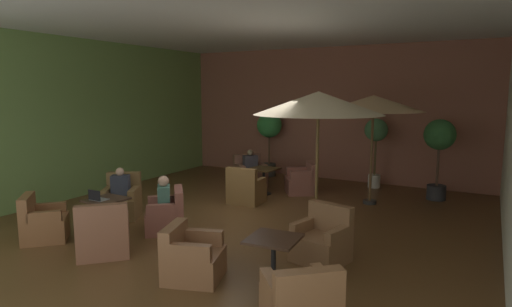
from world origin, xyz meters
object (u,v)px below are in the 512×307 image
object	(u,v)px
armchair_front_left_north	(167,215)
patron_by_window	(164,195)
iced_drink_cup	(97,197)
armchair_mid_center_south	(192,259)
cafe_table_front_left	(107,207)
armchair_front_left_east	(122,202)
cafe_table_mid_center	(273,249)
armchair_front_right_east	(250,175)
armchair_mid_center_east	(322,241)
armchair_front_left_west	(104,236)
armchair_front_left_south	(43,224)
cafe_table_front_right	(264,175)
potted_tree_mid_left	(439,143)
potted_tree_mid_right	(376,138)
armchair_mid_center_north	(300,306)
patio_umbrella_center_beige	(373,104)
armchair_front_right_south	(246,190)
open_laptop	(97,197)
potted_tree_left_corner	(269,131)
patron_blue_shirt	(120,185)
armchair_front_right_north	(302,182)
patio_umbrella_tall_red	(318,104)
patron_with_friend	(250,162)

from	to	relation	value
armchair_front_left_north	patron_by_window	distance (m)	0.41
iced_drink_cup	armchair_mid_center_south	bearing A→B (deg)	-13.51
cafe_table_front_left	armchair_front_left_east	bearing A→B (deg)	122.35
cafe_table_mid_center	armchair_mid_center_south	bearing A→B (deg)	-161.37
patron_by_window	armchair_mid_center_south	bearing A→B (deg)	-39.47
armchair_front_right_east	armchair_mid_center_east	bearing A→B (deg)	-48.25
armchair_front_left_west	armchair_front_left_north	bearing A→B (deg)	88.04
armchair_front_left_south	cafe_table_front_right	distance (m)	5.37
cafe_table_mid_center	potted_tree_mid_left	xyz separation A→B (m)	(1.42, 6.23, 0.88)
armchair_front_right_east	potted_tree_mid_right	distance (m)	3.67
potted_tree_mid_right	armchair_mid_center_east	bearing A→B (deg)	-84.43
cafe_table_front_right	patron_by_window	bearing A→B (deg)	-94.43
armchair_mid_center_north	patio_umbrella_center_beige	xyz separation A→B (m)	(-0.72, 5.92, 2.08)
armchair_front_right_south	iced_drink_cup	xyz separation A→B (m)	(-1.21, -3.36, 0.43)
cafe_table_mid_center	open_laptop	distance (m)	3.78
potted_tree_left_corner	patron_blue_shirt	distance (m)	5.68
armchair_front_right_north	potted_tree_mid_right	xyz separation A→B (m)	(1.51, 1.62, 1.10)
patio_umbrella_tall_red	cafe_table_mid_center	bearing A→B (deg)	-81.21
armchair_front_right_east	armchair_mid_center_north	distance (m)	7.49
armchair_front_left_south	potted_tree_left_corner	bearing A→B (deg)	83.24
patron_by_window	patron_with_friend	world-z (taller)	patron_by_window
armchair_mid_center_north	potted_tree_mid_left	distance (m)	7.23
armchair_mid_center_east	open_laptop	distance (m)	4.17
armchair_front_right_south	armchair_front_left_west	bearing A→B (deg)	-95.09
cafe_table_front_left	iced_drink_cup	xyz separation A→B (m)	(-0.07, -0.14, 0.22)
patio_umbrella_center_beige	potted_tree_mid_left	world-z (taller)	patio_umbrella_center_beige
potted_tree_left_corner	potted_tree_mid_right	xyz separation A→B (m)	(3.34, -0.04, -0.03)
armchair_front_right_north	potted_tree_left_corner	world-z (taller)	potted_tree_left_corner
potted_tree_mid_right	patron_with_friend	distance (m)	3.56
cafe_table_front_right	potted_tree_mid_right	bearing A→B (deg)	43.01
armchair_front_left_south	patron_by_window	size ratio (longest dim) A/B	1.55
armchair_front_left_east	patron_blue_shirt	world-z (taller)	patron_blue_shirt
cafe_table_mid_center	armchair_front_left_west	bearing A→B (deg)	-172.58
potted_tree_mid_left	iced_drink_cup	world-z (taller)	potted_tree_mid_left
armchair_front_left_south	patron_blue_shirt	xyz separation A→B (m)	(0.21, 1.68, 0.42)
armchair_front_left_west	cafe_table_mid_center	bearing A→B (deg)	7.42
armchair_front_left_north	armchair_front_right_east	xyz separation A→B (m)	(-0.55, 4.19, 0.02)
patron_with_friend	armchair_front_right_north	bearing A→B (deg)	-1.73
cafe_table_front_right	potted_tree_mid_right	world-z (taller)	potted_tree_mid_right
armchair_front_right_north	armchair_front_right_south	xyz separation A→B (m)	(-0.78, -1.61, 0.00)
cafe_table_mid_center	patio_umbrella_center_beige	size ratio (longest dim) A/B	0.29
armchair_front_left_north	armchair_front_right_east	bearing A→B (deg)	97.48
patron_with_friend	armchair_front_left_west	bearing A→B (deg)	-85.30
armchair_front_right_north	patio_umbrella_center_beige	xyz separation A→B (m)	(1.85, -0.19, 2.07)
potted_tree_mid_left	patron_blue_shirt	bearing A→B (deg)	-139.02
armchair_mid_center_north	potted_tree_left_corner	xyz separation A→B (m)	(-4.40, 7.77, 1.13)
armchair_front_left_north	patron_blue_shirt	distance (m)	1.47
armchair_mid_center_north	patio_umbrella_center_beige	world-z (taller)	patio_umbrella_center_beige
armchair_mid_center_south	potted_tree_left_corner	bearing A→B (deg)	108.91
armchair_front_left_east	armchair_mid_center_north	xyz separation A→B (m)	(5.08, -2.22, -0.03)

